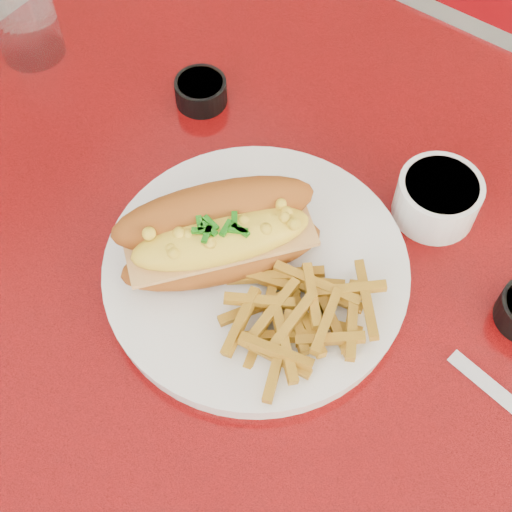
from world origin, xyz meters
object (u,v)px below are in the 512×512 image
Objects in this scene: dinner_plate at (256,271)px; fork at (334,269)px; water_tumbler at (20,7)px; mac_hoagie at (219,234)px; gravy_ramekin at (438,197)px; sauce_cup_left at (201,91)px; diner_table at (349,344)px.

fork is (0.06, 0.04, 0.01)m from dinner_plate.
dinner_plate reaches higher than fork.
fork is 0.49m from water_tumbler.
mac_hoagie is 1.69× the size of fork.
mac_hoagie reaches higher than gravy_ramekin.
fork is 0.94× the size of water_tumbler.
sauce_cup_left is (-0.16, 0.17, -0.04)m from mac_hoagie.
diner_table is 19.96× the size of sauce_cup_left.
mac_hoagie is (-0.04, -0.01, 0.05)m from dinner_plate.
diner_table is 0.21m from dinner_plate.
water_tumbler is (-0.52, -0.08, 0.04)m from gravy_ramekin.
dinner_plate is 0.25m from sauce_cup_left.
gravy_ramekin is (0.14, 0.19, -0.03)m from mac_hoagie.
water_tumbler is (-0.22, -0.06, 0.05)m from sauce_cup_left.
gravy_ramekin is 0.83× the size of water_tumbler.
sauce_cup_left reaches higher than fork.
diner_table is 3.60× the size of dinner_plate.
fork is 2.08× the size of sauce_cup_left.
mac_hoagie is at bearing -127.16° from gravy_ramekin.
diner_table is at bearing -97.13° from gravy_ramekin.
sauce_cup_left is (-0.29, 0.09, 0.18)m from diner_table.
gravy_ramekin reaches higher than dinner_plate.
diner_table is 0.56m from water_tumbler.
water_tumbler is at bearing 176.14° from diner_table.
mac_hoagie is 3.52× the size of sauce_cup_left.
sauce_cup_left is (-0.26, 0.12, -0.00)m from fork.
water_tumbler is at bearing 64.18° from fork.
mac_hoagie is 0.12m from fork.
sauce_cup_left is at bearing 81.77° from mac_hoagie.
dinner_plate is 2.51× the size of water_tumbler.
fork is 0.28m from sauce_cup_left.
fork is at bearing -23.71° from mac_hoagie.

